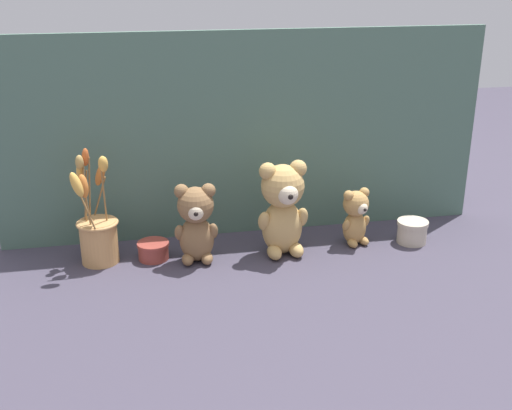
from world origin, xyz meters
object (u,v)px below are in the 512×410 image
Objects in this scene: teddy_bear_small at (356,216)px; flower_vase at (97,231)px; decorative_tin_tall at (412,231)px; decorative_tin_short at (153,250)px; teddy_bear_medium at (196,221)px; teddy_bear_large at (283,207)px.

teddy_bear_small is 0.53× the size of flower_vase.
flower_vase reaches higher than decorative_tin_tall.
teddy_bear_small is 1.91× the size of decorative_tin_short.
flower_vase is (-0.25, 0.04, -0.02)m from teddy_bear_medium.
flower_vase reaches higher than teddy_bear_small.
decorative_tin_tall is (0.36, 0.00, -0.10)m from teddy_bear_large.
decorative_tin_short is (0.14, -0.01, -0.06)m from flower_vase.
teddy_bear_large is 3.00× the size of decorative_tin_tall.
teddy_bear_small is at bearing -1.60° from flower_vase.
teddy_bear_medium is 0.14m from decorative_tin_short.
decorative_tin_tall is 0.70m from decorative_tin_short.
flower_vase reaches higher than decorative_tin_short.
teddy_bear_large is 1.22× the size of teddy_bear_medium.
decorative_tin_tall is (0.16, -0.02, -0.05)m from teddy_bear_small.
teddy_bear_medium is 0.25m from flower_vase.
decorative_tin_short is at bearing 174.90° from teddy_bear_large.
teddy_bear_large is 0.85× the size of flower_vase.
decorative_tin_short is (-0.33, 0.03, -0.11)m from teddy_bear_large.
teddy_bear_medium is (-0.22, 0.00, -0.02)m from teddy_bear_large.
teddy_bear_small is (0.43, 0.02, -0.03)m from teddy_bear_medium.
teddy_bear_small is at bearing 173.11° from decorative_tin_tall.
teddy_bear_medium reaches higher than decorative_tin_tall.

